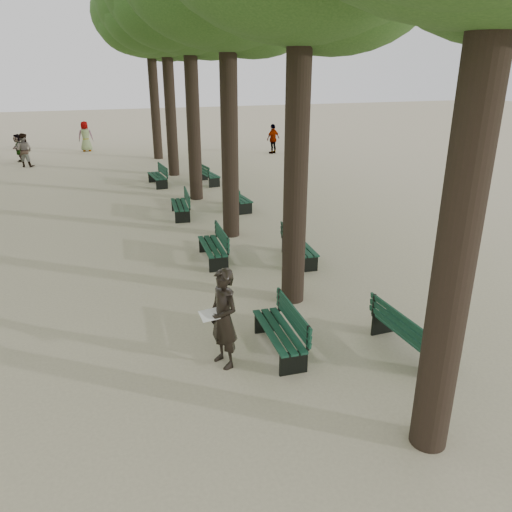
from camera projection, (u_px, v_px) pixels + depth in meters
name	position (u px, v px, depth m)	size (l,w,h in m)	color
ground	(280.00, 384.00, 8.57)	(120.00, 120.00, 0.00)	#BDB28F
tree_central_4	(164.00, 4.00, 22.16)	(6.00, 6.00, 9.95)	#33261C
tree_central_5	(149.00, 14.00, 26.57)	(6.00, 6.00, 9.95)	#33261C
bench_left_0	(279.00, 339.00, 9.46)	(0.66, 1.83, 0.92)	black
bench_left_1	(213.00, 252.00, 13.85)	(0.68, 1.83, 0.92)	black
bench_left_2	(180.00, 209.00, 17.95)	(0.75, 1.85, 0.92)	black
bench_left_3	(158.00, 180.00, 22.60)	(0.70, 1.84, 0.92)	black
bench_right_0	(407.00, 340.00, 9.42)	(0.60, 1.81, 0.92)	black
bench_right_1	(299.00, 252.00, 13.85)	(0.74, 1.85, 0.92)	black
bench_right_2	(238.00, 202.00, 18.91)	(0.69, 1.83, 0.92)	black
bench_right_3	(208.00, 178.00, 22.96)	(0.76, 1.85, 0.92)	black
man_with_map	(224.00, 318.00, 8.82)	(0.73, 0.83, 1.87)	black
pedestrian_a	(24.00, 150.00, 26.59)	(0.86, 0.35, 1.77)	#262628
pedestrian_e	(19.00, 148.00, 28.14)	(1.42, 0.31, 1.53)	#262628
pedestrian_c	(273.00, 139.00, 30.65)	(1.04, 0.36, 1.78)	#262628
pedestrian_d	(86.00, 136.00, 31.45)	(0.91, 0.37, 1.86)	#262628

